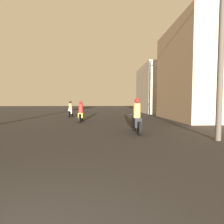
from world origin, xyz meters
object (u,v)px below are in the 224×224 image
building_right_near (196,73)px  building_right_far (163,90)px  motorcycle_black (137,119)px  motorcycle_white (71,110)px  utility_pole_near (222,27)px  motorcycle_yellow (81,114)px

building_right_near → building_right_far: bearing=87.0°
motorcycle_black → motorcycle_white: 10.02m
motorcycle_black → utility_pole_near: bearing=-40.4°
motorcycle_white → building_right_near: building_right_near is taller
motorcycle_black → building_right_near: bearing=36.7°
motorcycle_black → utility_pole_near: 4.71m
motorcycle_yellow → motorcycle_white: 4.54m
motorcycle_black → motorcycle_white: size_ratio=0.91×
motorcycle_black → building_right_near: (5.92, 5.97, 3.07)m
building_right_near → building_right_far: (0.50, 9.55, -0.64)m
building_right_far → utility_pole_near: bearing=-102.1°
motorcycle_black → utility_pole_near: size_ratio=0.24×
motorcycle_yellow → motorcycle_white: motorcycle_white is taller
motorcycle_black → building_right_near: size_ratio=0.25×
motorcycle_black → motorcycle_white: (-4.69, 8.85, -0.02)m
motorcycle_black → motorcycle_white: motorcycle_black is taller
motorcycle_yellow → motorcycle_white: size_ratio=0.93×
motorcycle_yellow → motorcycle_white: bearing=115.5°
motorcycle_white → building_right_near: 11.42m
motorcycle_yellow → building_right_far: size_ratio=0.24×
motorcycle_yellow → building_right_near: 9.68m
motorcycle_white → building_right_near: bearing=-5.9°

